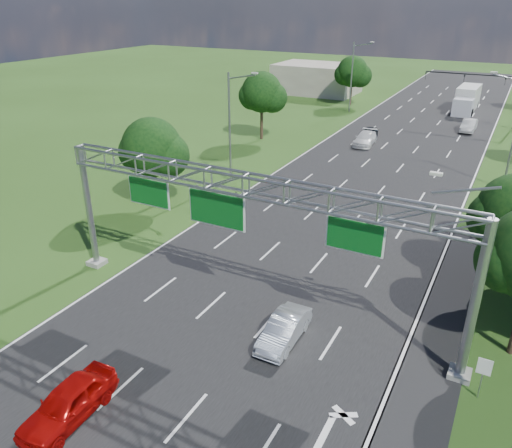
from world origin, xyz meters
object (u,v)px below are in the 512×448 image
Objects in this scene: sign_gantry at (247,196)px; red_coupe at (68,403)px; box_truck at (467,100)px; regulatory_sign at (484,370)px; silver_sedan at (284,330)px; traffic_signal at (491,87)px.

red_coupe is at bearing -105.45° from sign_gantry.
sign_gantry is 2.46× the size of box_truck.
regulatory_sign reaches higher than red_coupe.
red_coupe is (-2.83, -10.24, -6.11)m from sign_gantry.
box_truck is at bearing 82.71° from red_coupe.
box_truck is (6.43, 72.10, 0.95)m from red_coupe.
red_coupe is 10.49m from silver_sedan.
red_coupe is at bearing -98.97° from traffic_signal.
box_truck reaches higher than silver_sedan.
traffic_signal is (7.15, 53.00, -1.72)m from sign_gantry.
red_coupe is 72.40m from box_truck.
red_coupe is (-14.90, -9.22, -0.73)m from regulatory_sign.
silver_sedan is (-4.27, -54.45, -4.48)m from traffic_signal.
traffic_signal is 2.92× the size of silver_sedan.
regulatory_sign is 17.54m from red_coupe.
traffic_signal reaches higher than silver_sedan.
regulatory_sign is 0.22× the size of box_truck.
regulatory_sign is at bearing 1.99° from silver_sedan.
traffic_signal is 2.67× the size of red_coupe.
silver_sedan is (-9.19, -0.42, -0.82)m from regulatory_sign.
box_truck is at bearing 86.67° from sign_gantry.
sign_gantry is 6.99m from silver_sedan.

